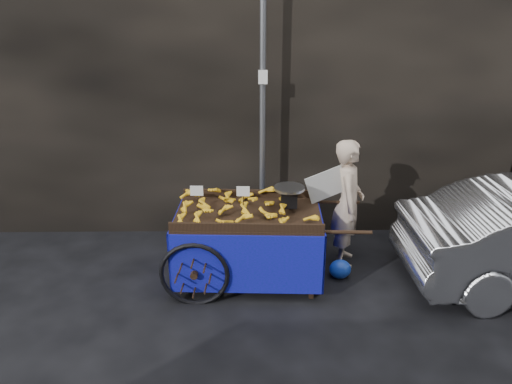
{
  "coord_description": "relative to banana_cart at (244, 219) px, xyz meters",
  "views": [
    {
      "loc": [
        0.12,
        -5.35,
        3.41
      ],
      "look_at": [
        0.2,
        0.5,
        1.08
      ],
      "focal_mm": 35.0,
      "sensor_mm": 36.0,
      "label": 1
    }
  ],
  "objects": [
    {
      "name": "ground",
      "position": [
        -0.05,
        -0.24,
        -0.82
      ],
      "size": [
        80.0,
        80.0,
        0.0
      ],
      "primitive_type": "plane",
      "color": "black",
      "rests_on": "ground"
    },
    {
      "name": "building_wall",
      "position": [
        0.35,
        2.36,
        1.68
      ],
      "size": [
        13.5,
        2.0,
        5.0
      ],
      "color": "black",
      "rests_on": "ground"
    },
    {
      "name": "street_pole",
      "position": [
        0.25,
        1.06,
        1.18
      ],
      "size": [
        0.12,
        0.1,
        4.0
      ],
      "color": "slate",
      "rests_on": "ground"
    },
    {
      "name": "banana_cart",
      "position": [
        0.0,
        0.0,
        0.0
      ],
      "size": [
        2.49,
        1.28,
        1.33
      ],
      "rotation": [
        0.0,
        0.0,
        -0.04
      ],
      "color": "black",
      "rests_on": "ground"
    },
    {
      "name": "vendor",
      "position": [
        1.35,
        0.4,
        0.04
      ],
      "size": [
        0.85,
        0.68,
        1.72
      ],
      "rotation": [
        0.0,
        0.0,
        1.42
      ],
      "color": "tan",
      "rests_on": "ground"
    },
    {
      "name": "plastic_bag",
      "position": [
        1.23,
        -0.03,
        -0.7
      ],
      "size": [
        0.28,
        0.23,
        0.25
      ],
      "primitive_type": "ellipsoid",
      "color": "#173BAE",
      "rests_on": "ground"
    }
  ]
}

